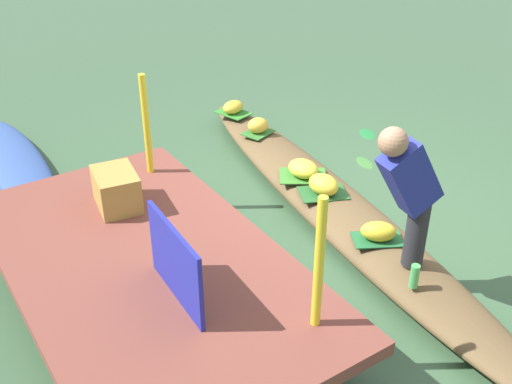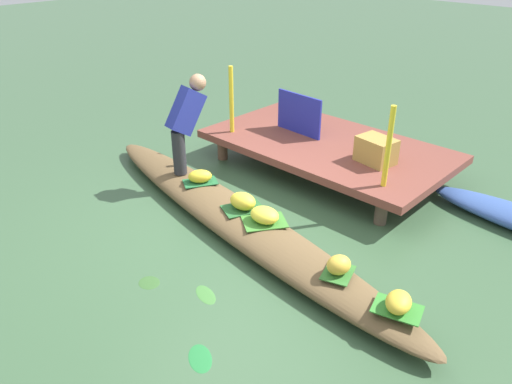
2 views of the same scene
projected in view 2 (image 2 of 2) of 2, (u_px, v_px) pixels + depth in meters
canal_water at (235, 227)px, 5.48m from camera, size 40.00×40.00×0.00m
dock_platform at (327, 146)px, 6.64m from camera, size 3.20×1.80×0.40m
vendor_boat at (234, 218)px, 5.43m from camera, size 5.28×1.40×0.23m
leaf_mat_0 at (243, 208)px, 5.37m from camera, size 0.44×0.51×0.01m
banana_bunch_0 at (243, 201)px, 5.32m from camera, size 0.32×0.25×0.18m
leaf_mat_1 at (338, 273)px, 4.36m from camera, size 0.33×0.38×0.01m
banana_bunch_1 at (339, 265)px, 4.32m from camera, size 0.24×0.27×0.17m
leaf_mat_2 at (265, 222)px, 5.12m from camera, size 0.51×0.55×0.01m
banana_bunch_2 at (265, 215)px, 5.08m from camera, size 0.34×0.28×0.16m
leaf_mat_3 at (200, 182)px, 5.92m from camera, size 0.40×0.46×0.01m
banana_bunch_3 at (200, 176)px, 5.89m from camera, size 0.32×0.34×0.15m
leaf_mat_4 at (397, 309)px, 3.95m from camera, size 0.44×0.36×0.01m
banana_bunch_4 at (399, 302)px, 3.91m from camera, size 0.28×0.32×0.14m
vendor_person at (186, 119)px, 5.90m from camera, size 0.25×0.55×1.18m
water_bottle at (182, 157)px, 6.35m from camera, size 0.06×0.06×0.19m
market_banner at (299, 114)px, 6.78m from camera, size 0.76×0.07×0.55m
railing_post_west at (231, 100)px, 6.74m from camera, size 0.06×0.06×0.92m
railing_post_east at (388, 147)px, 5.28m from camera, size 0.06×0.06×0.92m
produce_crate at (376, 150)px, 5.98m from camera, size 0.49×0.39×0.31m
drifting_plant_0 at (200, 358)px, 3.80m from camera, size 0.35×0.31×0.01m
drifting_plant_2 at (206, 294)px, 4.47m from camera, size 0.32×0.23×0.01m
drifting_plant_3 at (149, 282)px, 4.62m from camera, size 0.22×0.20×0.01m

